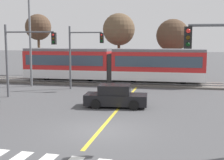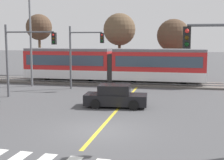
{
  "view_description": "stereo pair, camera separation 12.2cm",
  "coord_description": "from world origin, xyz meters",
  "px_view_note": "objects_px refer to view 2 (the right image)",
  "views": [
    {
      "loc": [
        3.74,
        -14.81,
        4.6
      ],
      "look_at": [
        -0.91,
        7.39,
        1.6
      ],
      "focal_mm": 50.0,
      "sensor_mm": 36.0,
      "label": 1
    },
    {
      "loc": [
        3.86,
        -14.78,
        4.6
      ],
      "look_at": [
        -0.91,
        7.39,
        1.6
      ],
      "focal_mm": 50.0,
      "sensor_mm": 36.0,
      "label": 2
    }
  ],
  "objects_px": {
    "light_rail_tram": "(112,64)",
    "bare_tree_far_west": "(39,28)",
    "street_lamp_west": "(33,32)",
    "bare_tree_east": "(173,36)",
    "traffic_light_mid_left": "(24,50)",
    "sedan_crossing": "(116,97)",
    "traffic_light_far_left": "(82,49)",
    "bare_tree_west": "(119,30)"
  },
  "relations": [
    {
      "from": "street_lamp_west",
      "to": "bare_tree_far_west",
      "type": "xyz_separation_m",
      "value": [
        -3.65,
        9.2,
        0.77
      ]
    },
    {
      "from": "light_rail_tram",
      "to": "bare_tree_west",
      "type": "xyz_separation_m",
      "value": [
        -0.01,
        4.04,
        3.58
      ]
    },
    {
      "from": "street_lamp_west",
      "to": "bare_tree_west",
      "type": "distance_m",
      "value": 10.2
    },
    {
      "from": "bare_tree_east",
      "to": "traffic_light_mid_left",
      "type": "bearing_deg",
      "value": -129.03
    },
    {
      "from": "sedan_crossing",
      "to": "street_lamp_west",
      "type": "xyz_separation_m",
      "value": [
        -9.63,
        7.44,
        4.54
      ]
    },
    {
      "from": "traffic_light_far_left",
      "to": "bare_tree_east",
      "type": "xyz_separation_m",
      "value": [
        7.94,
        8.82,
        1.24
      ]
    },
    {
      "from": "street_lamp_west",
      "to": "bare_tree_far_west",
      "type": "bearing_deg",
      "value": 111.63
    },
    {
      "from": "light_rail_tram",
      "to": "bare_tree_far_west",
      "type": "bearing_deg",
      "value": 151.22
    },
    {
      "from": "sedan_crossing",
      "to": "street_lamp_west",
      "type": "distance_m",
      "value": 12.99
    },
    {
      "from": "traffic_light_far_left",
      "to": "bare_tree_east",
      "type": "bearing_deg",
      "value": 47.98
    },
    {
      "from": "sedan_crossing",
      "to": "light_rail_tram",
      "type": "bearing_deg",
      "value": 103.34
    },
    {
      "from": "bare_tree_west",
      "to": "bare_tree_east",
      "type": "relative_size",
      "value": 1.1
    },
    {
      "from": "light_rail_tram",
      "to": "street_lamp_west",
      "type": "bearing_deg",
      "value": -154.98
    },
    {
      "from": "traffic_light_far_left",
      "to": "bare_tree_east",
      "type": "relative_size",
      "value": 0.84
    },
    {
      "from": "traffic_light_far_left",
      "to": "street_lamp_west",
      "type": "xyz_separation_m",
      "value": [
        -5.14,
        0.76,
        1.53
      ]
    },
    {
      "from": "light_rail_tram",
      "to": "street_lamp_west",
      "type": "distance_m",
      "value": 8.44
    },
    {
      "from": "bare_tree_far_west",
      "to": "bare_tree_west",
      "type": "height_order",
      "value": "bare_tree_far_west"
    },
    {
      "from": "light_rail_tram",
      "to": "traffic_light_far_left",
      "type": "height_order",
      "value": "traffic_light_far_left"
    },
    {
      "from": "sedan_crossing",
      "to": "bare_tree_west",
      "type": "xyz_separation_m",
      "value": [
        -2.56,
        14.79,
        4.93
      ]
    },
    {
      "from": "bare_tree_far_west",
      "to": "traffic_light_mid_left",
      "type": "bearing_deg",
      "value": -69.15
    },
    {
      "from": "street_lamp_west",
      "to": "bare_tree_far_west",
      "type": "relative_size",
      "value": 1.2
    },
    {
      "from": "light_rail_tram",
      "to": "traffic_light_far_left",
      "type": "relative_size",
      "value": 3.22
    },
    {
      "from": "light_rail_tram",
      "to": "traffic_light_mid_left",
      "type": "bearing_deg",
      "value": -119.68
    },
    {
      "from": "traffic_light_far_left",
      "to": "traffic_light_mid_left",
      "type": "height_order",
      "value": "traffic_light_far_left"
    },
    {
      "from": "bare_tree_east",
      "to": "bare_tree_west",
      "type": "bearing_deg",
      "value": -173.25
    },
    {
      "from": "bare_tree_far_west",
      "to": "street_lamp_west",
      "type": "bearing_deg",
      "value": -68.37
    },
    {
      "from": "traffic_light_mid_left",
      "to": "sedan_crossing",
      "type": "bearing_deg",
      "value": -13.43
    },
    {
      "from": "street_lamp_west",
      "to": "bare_tree_west",
      "type": "relative_size",
      "value": 1.23
    },
    {
      "from": "light_rail_tram",
      "to": "traffic_light_mid_left",
      "type": "relative_size",
      "value": 3.24
    },
    {
      "from": "street_lamp_west",
      "to": "bare_tree_east",
      "type": "bearing_deg",
      "value": 31.63
    },
    {
      "from": "bare_tree_far_west",
      "to": "light_rail_tram",
      "type": "bearing_deg",
      "value": -28.78
    },
    {
      "from": "traffic_light_mid_left",
      "to": "street_lamp_west",
      "type": "xyz_separation_m",
      "value": [
        -2.0,
        5.62,
        1.5
      ]
    },
    {
      "from": "bare_tree_west",
      "to": "bare_tree_east",
      "type": "bearing_deg",
      "value": 6.75
    },
    {
      "from": "light_rail_tram",
      "to": "sedan_crossing",
      "type": "distance_m",
      "value": 11.13
    },
    {
      "from": "street_lamp_west",
      "to": "bare_tree_east",
      "type": "height_order",
      "value": "street_lamp_west"
    },
    {
      "from": "bare_tree_far_west",
      "to": "bare_tree_west",
      "type": "xyz_separation_m",
      "value": [
        10.72,
        -1.85,
        -0.38
      ]
    },
    {
      "from": "traffic_light_far_left",
      "to": "street_lamp_west",
      "type": "relative_size",
      "value": 0.62
    },
    {
      "from": "traffic_light_mid_left",
      "to": "street_lamp_west",
      "type": "bearing_deg",
      "value": 109.55
    },
    {
      "from": "light_rail_tram",
      "to": "sedan_crossing",
      "type": "bearing_deg",
      "value": -76.66
    },
    {
      "from": "traffic_light_mid_left",
      "to": "bare_tree_east",
      "type": "height_order",
      "value": "bare_tree_east"
    },
    {
      "from": "traffic_light_far_left",
      "to": "street_lamp_west",
      "type": "bearing_deg",
      "value": 171.6
    },
    {
      "from": "sedan_crossing",
      "to": "bare_tree_far_west",
      "type": "distance_m",
      "value": 21.94
    }
  ]
}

